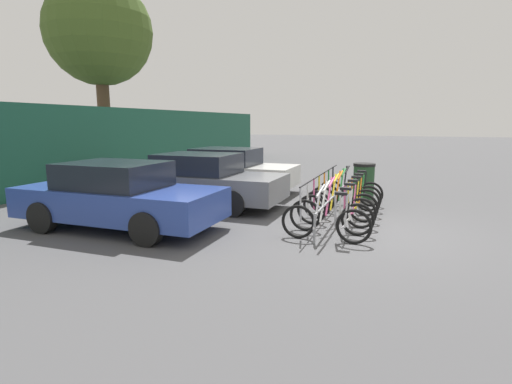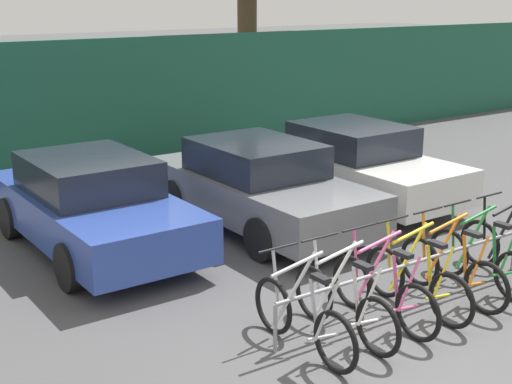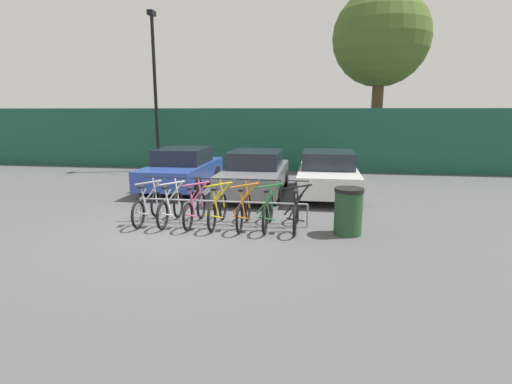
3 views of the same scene
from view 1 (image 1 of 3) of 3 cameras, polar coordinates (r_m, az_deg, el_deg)
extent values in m
plane|color=#4C4C4F|center=(8.54, 14.49, -5.40)|extent=(120.00, 120.00, 0.00)
cube|color=#19513D|center=(13.19, -31.01, 4.91)|extent=(36.00, 0.16, 2.76)
cylinder|color=gray|center=(9.30, 11.06, -0.54)|extent=(4.07, 0.04, 0.04)
cylinder|color=gray|center=(7.41, 8.35, -5.33)|extent=(0.04, 0.04, 0.55)
cylinder|color=gray|center=(11.33, 12.72, -0.15)|extent=(0.04, 0.04, 0.55)
torus|color=black|center=(7.53, 13.81, -4.84)|extent=(0.06, 0.66, 0.66)
torus|color=black|center=(7.71, 6.03, -4.25)|extent=(0.06, 0.66, 0.66)
cylinder|color=#B7B7BC|center=(7.56, 8.77, -2.11)|extent=(0.60, 0.04, 0.76)
cylinder|color=#B7B7BC|center=(7.49, 9.22, 0.18)|extent=(0.68, 0.04, 0.16)
cylinder|color=#B7B7BC|center=(7.51, 11.27, -2.73)|extent=(0.14, 0.04, 0.63)
cylinder|color=#B7B7BC|center=(7.48, 12.78, -2.65)|extent=(0.32, 0.03, 0.58)
cylinder|color=#B7B7BC|center=(7.56, 12.30, -4.91)|extent=(0.40, 0.03, 0.08)
cylinder|color=#B7B7BC|center=(7.62, 6.38, -1.76)|extent=(0.12, 0.04, 0.69)
cylinder|color=black|center=(7.55, 6.74, 0.93)|extent=(0.52, 0.03, 0.03)
cube|color=black|center=(7.43, 12.06, -0.22)|extent=(0.10, 0.22, 0.05)
torus|color=black|center=(8.09, 14.31, -3.83)|extent=(0.06, 0.66, 0.66)
torus|color=black|center=(8.26, 7.04, -3.31)|extent=(0.06, 0.66, 0.66)
cylinder|color=silver|center=(8.12, 9.61, -1.30)|extent=(0.60, 0.04, 0.76)
cylinder|color=silver|center=(8.06, 10.04, 0.84)|extent=(0.68, 0.04, 0.16)
cylinder|color=silver|center=(8.08, 11.94, -1.87)|extent=(0.14, 0.04, 0.63)
cylinder|color=silver|center=(8.05, 13.35, -1.79)|extent=(0.32, 0.03, 0.58)
cylinder|color=silver|center=(8.12, 12.90, -3.90)|extent=(0.40, 0.03, 0.08)
cylinder|color=silver|center=(8.18, 7.38, -0.98)|extent=(0.12, 0.04, 0.69)
cylinder|color=black|center=(8.11, 7.73, 1.53)|extent=(0.52, 0.03, 0.03)
cube|color=black|center=(8.00, 12.68, 0.47)|extent=(0.10, 0.22, 0.05)
torus|color=black|center=(8.67, 14.74, -2.93)|extent=(0.06, 0.66, 0.66)
torus|color=black|center=(8.83, 7.95, -2.47)|extent=(0.06, 0.66, 0.66)
cylinder|color=#E55993|center=(8.70, 10.37, -0.57)|extent=(0.60, 0.04, 0.76)
cylinder|color=#E55993|center=(8.64, 10.77, 1.43)|extent=(0.68, 0.04, 0.16)
cylinder|color=#E55993|center=(8.66, 12.54, -1.10)|extent=(0.14, 0.04, 0.63)
cylinder|color=#E55993|center=(8.63, 13.86, -1.02)|extent=(0.32, 0.03, 0.58)
cylinder|color=#E55993|center=(8.70, 13.43, -3.01)|extent=(0.40, 0.03, 0.08)
cylinder|color=#E55993|center=(8.75, 8.28, -0.28)|extent=(0.12, 0.04, 0.69)
cylinder|color=black|center=(8.69, 8.61, 2.07)|extent=(0.52, 0.03, 0.03)
cube|color=black|center=(8.59, 13.24, 1.08)|extent=(0.10, 0.22, 0.05)
torus|color=black|center=(9.21, 15.10, -2.21)|extent=(0.06, 0.66, 0.66)
torus|color=black|center=(9.36, 8.69, -1.78)|extent=(0.06, 0.66, 0.66)
cylinder|color=yellow|center=(9.23, 10.98, 0.01)|extent=(0.60, 0.04, 0.76)
cylinder|color=yellow|center=(9.18, 11.36, 1.90)|extent=(0.68, 0.04, 0.16)
cylinder|color=yellow|center=(9.20, 13.03, -0.48)|extent=(0.14, 0.04, 0.63)
cylinder|color=yellow|center=(9.17, 14.27, -0.40)|extent=(0.32, 0.03, 0.58)
cylinder|color=yellow|center=(9.23, 13.86, -2.28)|extent=(0.40, 0.03, 0.08)
cylinder|color=yellow|center=(9.29, 9.00, 0.29)|extent=(0.12, 0.04, 0.69)
cylinder|color=black|center=(9.23, 9.32, 2.51)|extent=(0.52, 0.03, 0.03)
cube|color=black|center=(9.13, 13.69, 1.58)|extent=(0.10, 0.22, 0.05)
torus|color=black|center=(9.82, 15.46, -1.48)|extent=(0.06, 0.66, 0.66)
torus|color=black|center=(9.96, 9.44, -1.09)|extent=(0.06, 0.66, 0.66)
cylinder|color=orange|center=(9.84, 11.59, 0.60)|extent=(0.60, 0.04, 0.76)
cylinder|color=orange|center=(9.79, 11.95, 2.37)|extent=(0.68, 0.04, 0.16)
cylinder|color=orange|center=(9.81, 13.51, 0.14)|extent=(0.14, 0.04, 0.63)
cylinder|color=orange|center=(9.78, 14.68, 0.21)|extent=(0.32, 0.03, 0.58)
cylinder|color=orange|center=(9.84, 14.29, -1.55)|extent=(0.40, 0.03, 0.08)
cylinder|color=orange|center=(9.89, 9.73, 0.85)|extent=(0.12, 0.04, 0.69)
cylinder|color=black|center=(9.84, 10.03, 2.94)|extent=(0.52, 0.03, 0.03)
cube|color=black|center=(9.75, 14.13, 2.08)|extent=(0.10, 0.22, 0.05)
torus|color=black|center=(10.37, 15.74, -0.89)|extent=(0.06, 0.66, 0.66)
torus|color=black|center=(10.51, 10.03, -0.54)|extent=(0.06, 0.66, 0.66)
cylinder|color=#288438|center=(10.40, 12.08, 1.07)|extent=(0.60, 0.04, 0.76)
cylinder|color=#288438|center=(10.35, 12.43, 2.75)|extent=(0.68, 0.04, 0.16)
cylinder|color=#288438|center=(10.36, 13.90, 0.64)|extent=(0.14, 0.04, 0.63)
cylinder|color=#288438|center=(10.34, 15.01, 0.71)|extent=(0.32, 0.03, 0.58)
cylinder|color=#288438|center=(10.40, 14.64, -0.96)|extent=(0.40, 0.03, 0.08)
cylinder|color=#288438|center=(10.44, 10.32, 1.31)|extent=(0.12, 0.04, 0.69)
cylinder|color=black|center=(10.39, 10.61, 3.29)|extent=(0.52, 0.03, 0.03)
cube|color=black|center=(10.30, 14.49, 2.47)|extent=(0.10, 0.22, 0.05)
torus|color=black|center=(11.01, 16.03, -0.30)|extent=(0.06, 0.66, 0.66)
torus|color=black|center=(11.14, 10.65, 0.03)|extent=(0.06, 0.66, 0.66)
cylinder|color=black|center=(11.03, 12.58, 1.56)|extent=(0.60, 0.04, 0.76)
cylinder|color=black|center=(10.98, 12.91, 3.14)|extent=(0.68, 0.04, 0.16)
cylinder|color=black|center=(11.00, 14.30, 1.15)|extent=(0.14, 0.04, 0.63)
cylinder|color=black|center=(10.98, 15.34, 1.22)|extent=(0.32, 0.03, 0.58)
cylinder|color=black|center=(11.03, 15.00, -0.36)|extent=(0.40, 0.03, 0.08)
cylinder|color=black|center=(11.08, 10.92, 1.78)|extent=(0.12, 0.04, 0.69)
cylinder|color=black|center=(11.02, 11.20, 3.65)|extent=(0.52, 0.03, 0.03)
cube|color=black|center=(10.95, 14.86, 2.88)|extent=(0.10, 0.22, 0.05)
cube|color=#2D479E|center=(8.83, -18.84, -1.35)|extent=(1.80, 4.30, 0.62)
cube|color=#1E232D|center=(8.81, -19.59, 2.34)|extent=(1.58, 1.98, 0.52)
cylinder|color=black|center=(9.14, -28.25, -3.22)|extent=(0.20, 0.64, 0.64)
cylinder|color=black|center=(10.31, -21.15, -1.31)|extent=(0.20, 0.64, 0.64)
cylinder|color=black|center=(7.47, -15.43, -5.10)|extent=(0.20, 0.64, 0.64)
cylinder|color=black|center=(8.87, -8.97, -2.50)|extent=(0.20, 0.64, 0.64)
cube|color=slate|center=(10.69, -7.72, 0.99)|extent=(1.80, 4.35, 0.62)
cube|color=#1E232D|center=(10.67, -8.31, 4.04)|extent=(1.58, 2.00, 0.52)
cylinder|color=black|center=(10.68, -15.84, -0.65)|extent=(0.20, 0.64, 0.64)
cylinder|color=black|center=(12.08, -11.06, 0.74)|extent=(0.20, 0.64, 0.64)
cylinder|color=black|center=(9.43, -3.37, -1.66)|extent=(0.20, 0.64, 0.64)
cylinder|color=black|center=(10.98, 0.23, 0.02)|extent=(0.20, 0.64, 0.64)
cube|color=silver|center=(12.83, -3.79, 2.55)|extent=(1.80, 4.23, 0.62)
cube|color=#1E232D|center=(12.82, -4.26, 5.10)|extent=(1.58, 1.95, 0.52)
cylinder|color=black|center=(12.68, -10.44, 1.19)|extent=(0.20, 0.64, 0.64)
cylinder|color=black|center=(14.16, -6.90, 2.19)|extent=(0.20, 0.64, 0.64)
cylinder|color=black|center=(11.62, 0.01, 0.57)|extent=(0.20, 0.64, 0.64)
cylinder|color=black|center=(13.22, 2.61, 1.70)|extent=(0.20, 0.64, 0.64)
cylinder|color=#234728|center=(12.13, 15.12, 1.36)|extent=(0.60, 0.60, 0.95)
cylinder|color=black|center=(12.07, 15.23, 3.78)|extent=(0.63, 0.63, 0.08)
cylinder|color=brown|center=(18.44, -20.77, 9.05)|extent=(0.52, 0.52, 4.26)
sphere|color=#425B23|center=(18.80, -21.52, 20.54)|extent=(4.33, 4.33, 4.33)
camera|label=2|loc=(5.17, 77.64, 19.10)|focal=50.00mm
camera|label=3|loc=(13.54, 54.85, 7.68)|focal=28.00mm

